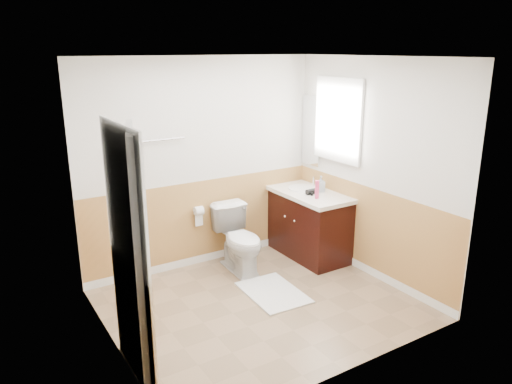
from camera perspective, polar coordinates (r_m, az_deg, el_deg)
floor at (r=5.25m, az=0.54°, el=-12.97°), size 3.00×3.00×0.00m
ceiling at (r=4.57m, az=0.62°, el=15.47°), size 3.00×3.00×0.00m
wall_back at (r=5.86m, az=-6.30°, el=3.26°), size 3.00×0.00×3.00m
wall_front at (r=3.79m, az=11.27°, el=-4.41°), size 3.00×0.00×3.00m
wall_left at (r=4.18m, az=-17.02°, el=-2.81°), size 0.00×3.00×3.00m
wall_right at (r=5.68m, az=13.43°, el=2.49°), size 0.00×3.00×3.00m
wainscot_back at (r=6.06m, az=-6.03°, el=-3.68°), size 3.00×0.00×3.00m
wainscot_front at (r=4.12m, az=10.56°, el=-14.17°), size 3.00×0.00×3.00m
wainscot_left at (r=4.48m, az=-16.06°, el=-11.88°), size 0.00×2.60×2.60m
wainscot_right at (r=5.90m, az=12.87°, el=-4.62°), size 0.00×2.60×2.60m
toilet at (r=5.84m, az=-1.89°, el=-5.56°), size 0.47×0.78×0.78m
bath_mat at (r=5.45m, az=2.01°, el=-11.64°), size 0.59×0.83×0.02m
vanity_cabinet at (r=6.29m, az=6.15°, el=-3.91°), size 0.55×1.10×0.80m
vanity_knob_left at (r=5.99m, az=4.52°, el=-3.39°), size 0.03×0.03×0.03m
vanity_knob_right at (r=6.14m, az=3.41°, el=-2.86°), size 0.03×0.03×0.03m
countertop at (r=6.15m, az=6.19°, el=-0.21°), size 0.60×1.15×0.05m
sink_basin at (r=6.26m, az=5.43°, el=0.44°), size 0.36×0.36×0.02m
faucet at (r=6.35m, az=6.74°, el=1.20°), size 0.02×0.02×0.14m
lotion_bottle at (r=5.86m, az=7.13°, el=0.29°), size 0.05×0.05×0.22m
soap_dispenser at (r=6.14m, az=7.55°, el=0.95°), size 0.12×0.12×0.20m
hair_dryer_body at (r=6.03m, az=6.47°, el=0.05°), size 0.14×0.07×0.07m
hair_dryer_handle at (r=5.99m, az=6.54°, el=-0.38°), size 0.03×0.03×0.07m
mirror_panel at (r=6.41m, az=6.45°, el=7.12°), size 0.02×0.35×0.90m
window_frame at (r=5.99m, az=9.53°, el=8.28°), size 0.04×0.80×1.00m
window_glass at (r=6.00m, az=9.65°, el=8.29°), size 0.01×0.70×0.90m
door at (r=3.89m, az=-13.50°, el=-7.67°), size 0.29×0.78×2.04m
door_frame at (r=3.86m, az=-14.58°, el=-7.74°), size 0.02×0.92×2.10m
door_knob at (r=4.22m, az=-14.14°, el=-6.77°), size 0.06×0.06×0.06m
towel_bar at (r=5.53m, az=-11.33°, el=5.95°), size 0.62×0.02×0.02m
tp_holder_bar at (r=5.91m, az=-6.70°, el=-2.20°), size 0.14×0.02×0.02m
tp_roll at (r=5.91m, az=-6.70°, el=-2.20°), size 0.10×0.11×0.11m
tp_sheet at (r=5.94m, az=-6.67°, el=-3.20°), size 0.10×0.01×0.16m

